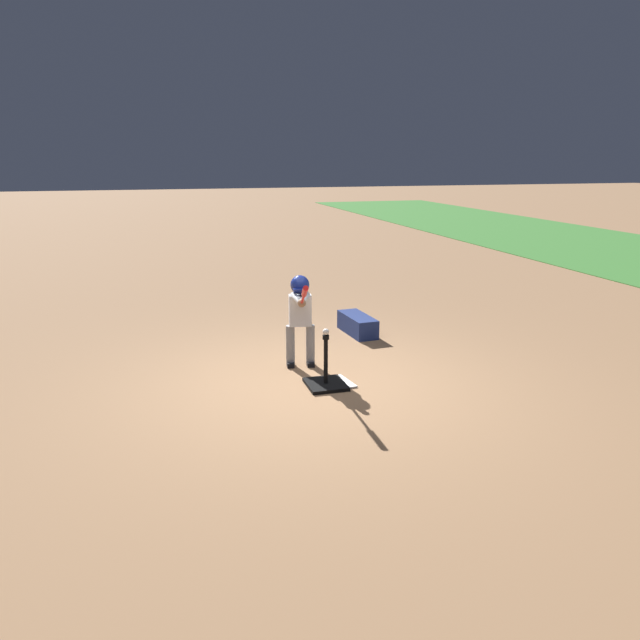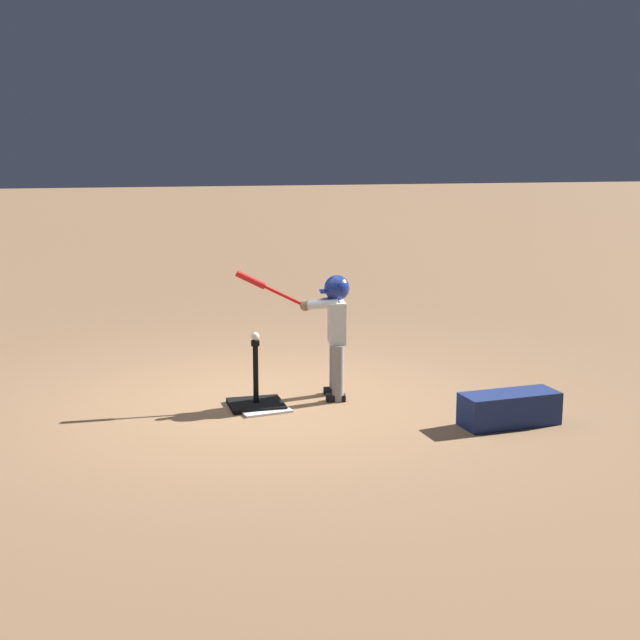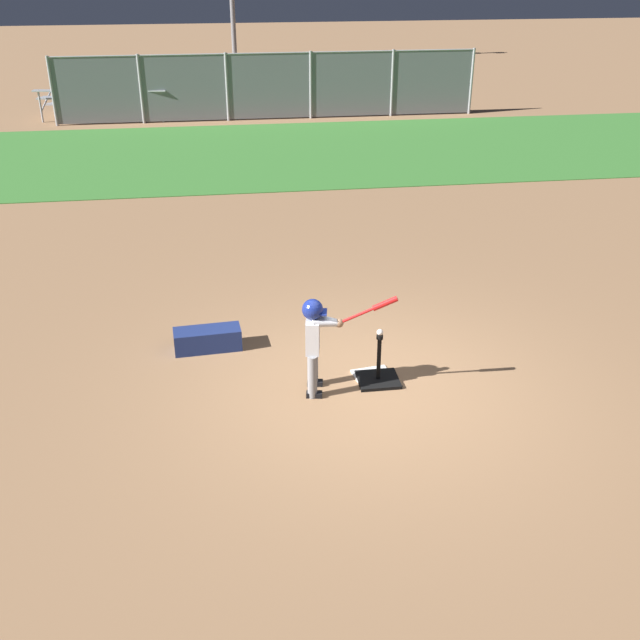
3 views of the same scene
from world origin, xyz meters
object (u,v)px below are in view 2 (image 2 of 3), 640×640
at_px(batter_child, 333,320).
at_px(equipment_bag, 509,409).
at_px(baseball, 255,336).
at_px(batting_tee, 256,399).

height_order(batter_child, equipment_bag, batter_child).
bearing_deg(baseball, equipment_bag, 151.46).
relative_size(batting_tee, baseball, 8.31).
height_order(batter_child, baseball, batter_child).
bearing_deg(baseball, batter_child, -171.87).
relative_size(batting_tee, batter_child, 0.50).
distance_m(baseball, equipment_bag, 2.31).
xyz_separation_m(batting_tee, equipment_bag, (-1.98, 1.08, 0.07)).
xyz_separation_m(batting_tee, batter_child, (-0.75, -0.11, 0.67)).
height_order(batting_tee, baseball, baseball).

